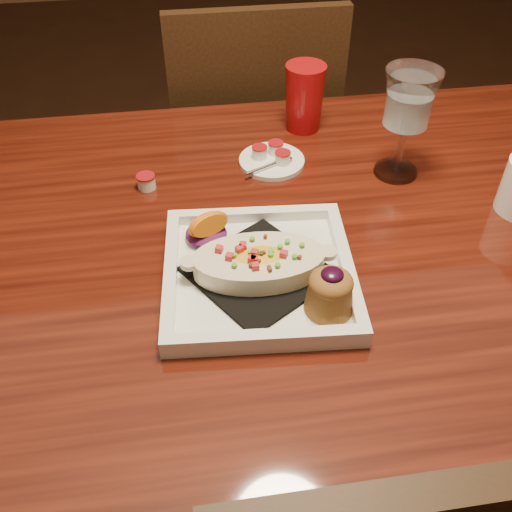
{
  "coord_description": "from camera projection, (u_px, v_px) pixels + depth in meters",
  "views": [
    {
      "loc": [
        -0.18,
        -0.68,
        1.35
      ],
      "look_at": [
        -0.09,
        -0.06,
        0.77
      ],
      "focal_mm": 40.0,
      "sensor_mm": 36.0,
      "label": 1
    }
  ],
  "objects": [
    {
      "name": "floor",
      "position": [
        287.0,
        461.0,
        1.43
      ],
      "size": [
        7.0,
        7.0,
        0.0
      ],
      "primitive_type": "plane",
      "color": "black",
      "rests_on": "ground"
    },
    {
      "name": "table",
      "position": [
        301.0,
        276.0,
        0.99
      ],
      "size": [
        1.5,
        0.9,
        0.75
      ],
      "color": "#5F1B0D",
      "rests_on": "floor"
    },
    {
      "name": "chair_far",
      "position": [
        251.0,
        153.0,
        1.54
      ],
      "size": [
        0.42,
        0.42,
        0.93
      ],
      "rotation": [
        0.0,
        0.0,
        3.14
      ],
      "color": "black",
      "rests_on": "floor"
    },
    {
      "name": "plate",
      "position": [
        266.0,
        271.0,
        0.82
      ],
      "size": [
        0.3,
        0.3,
        0.08
      ],
      "rotation": [
        0.0,
        0.0,
        -0.08
      ],
      "color": "white",
      "rests_on": "table"
    },
    {
      "name": "goblet",
      "position": [
        408.0,
        105.0,
        0.95
      ],
      "size": [
        0.09,
        0.09,
        0.2
      ],
      "color": "silver",
      "rests_on": "table"
    },
    {
      "name": "saucer",
      "position": [
        272.0,
        159.0,
        1.06
      ],
      "size": [
        0.12,
        0.12,
        0.08
      ],
      "color": "white",
      "rests_on": "table"
    },
    {
      "name": "creamer_loose",
      "position": [
        146.0,
        182.0,
        1.0
      ],
      "size": [
        0.03,
        0.03,
        0.03
      ],
      "color": "white",
      "rests_on": "table"
    },
    {
      "name": "red_tumbler",
      "position": [
        304.0,
        98.0,
        1.12
      ],
      "size": [
        0.08,
        0.08,
        0.13
      ],
      "primitive_type": "cone",
      "color": "#A60B10",
      "rests_on": "table"
    }
  ]
}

